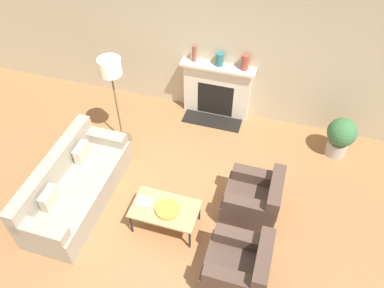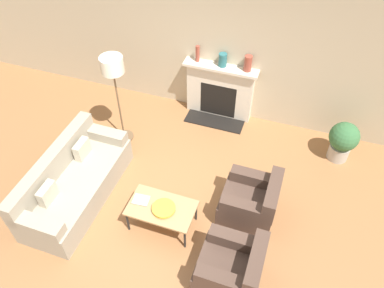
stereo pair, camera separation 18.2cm
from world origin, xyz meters
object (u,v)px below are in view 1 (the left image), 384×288
at_px(couch, 75,186).
at_px(coffee_table, 165,210).
at_px(armchair_far, 254,200).
at_px(floor_lamp, 111,75).
at_px(mantel_vase_left, 194,54).
at_px(potted_plant, 341,136).
at_px(book, 144,202).
at_px(mantel_vase_center_right, 245,62).
at_px(bowl, 167,209).
at_px(mantel_vase_center_left, 220,59).
at_px(fireplace, 217,91).
at_px(armchair_near, 239,267).

xyz_separation_m(couch, coffee_table, (1.51, -0.06, 0.08)).
bearing_deg(armchair_far, floor_lamp, -109.40).
height_order(mantel_vase_left, potted_plant, mantel_vase_left).
relative_size(book, mantel_vase_center_right, 0.88).
height_order(bowl, mantel_vase_center_left, mantel_vase_center_left).
xyz_separation_m(fireplace, mantel_vase_center_left, (0.02, 0.01, 0.69)).
xyz_separation_m(bowl, floor_lamp, (-1.45, 1.56, 0.97)).
height_order(coffee_table, mantel_vase_left, mantel_vase_left).
bearing_deg(mantel_vase_center_right, bowl, -99.84).
relative_size(armchair_far, mantel_vase_left, 2.63).
relative_size(couch, mantel_vase_center_right, 7.20).
xyz_separation_m(couch, armchair_far, (2.71, 0.55, -0.01)).
relative_size(couch, floor_lamp, 1.22).
relative_size(armchair_far, floor_lamp, 0.47).
xyz_separation_m(armchair_near, bowl, (-1.15, 0.48, 0.16)).
relative_size(book, potted_plant, 0.34).
bearing_deg(mantel_vase_center_left, book, -98.30).
height_order(armchair_near, potted_plant, armchair_near).
bearing_deg(armchair_near, coffee_table, -113.07).
bearing_deg(couch, mantel_vase_center_right, -36.86).
bearing_deg(mantel_vase_center_right, floor_lamp, -147.07).
distance_m(armchair_far, coffee_table, 1.35).
xyz_separation_m(fireplace, armchair_far, (1.13, -2.16, -0.23)).
distance_m(armchair_far, book, 1.64).
bearing_deg(floor_lamp, potted_plant, 11.52).
height_order(couch, bowl, couch).
distance_m(floor_lamp, potted_plant, 4.00).
distance_m(armchair_far, mantel_vase_center_left, 2.61).
bearing_deg(couch, mantel_vase_center_left, -30.23).
bearing_deg(potted_plant, coffee_table, -136.07).
bearing_deg(potted_plant, mantel_vase_center_right, 165.39).
bearing_deg(armchair_far, bowl, -60.91).
xyz_separation_m(fireplace, mantel_vase_center_right, (0.47, 0.01, 0.71)).
bearing_deg(couch, armchair_far, -78.41).
height_order(armchair_far, bowl, armchair_far).
bearing_deg(coffee_table, book, 177.40).
bearing_deg(armchair_far, book, -68.53).
bearing_deg(bowl, armchair_near, -22.82).
distance_m(coffee_table, mantel_vase_left, 2.95).
relative_size(couch, mantel_vase_left, 6.82).
height_order(armchair_near, floor_lamp, floor_lamp).
distance_m(book, floor_lamp, 2.11).
bearing_deg(book, floor_lamp, 119.99).
bearing_deg(fireplace, armchair_near, -70.93).
bearing_deg(mantel_vase_left, coffee_table, -81.94).
bearing_deg(bowl, couch, 176.92).
xyz_separation_m(book, mantel_vase_center_right, (0.86, 2.77, 0.81)).
height_order(armchair_near, book, armchair_near).
xyz_separation_m(armchair_near, book, (-1.52, 0.52, 0.14)).
xyz_separation_m(coffee_table, mantel_vase_left, (-0.39, 2.79, 0.87)).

